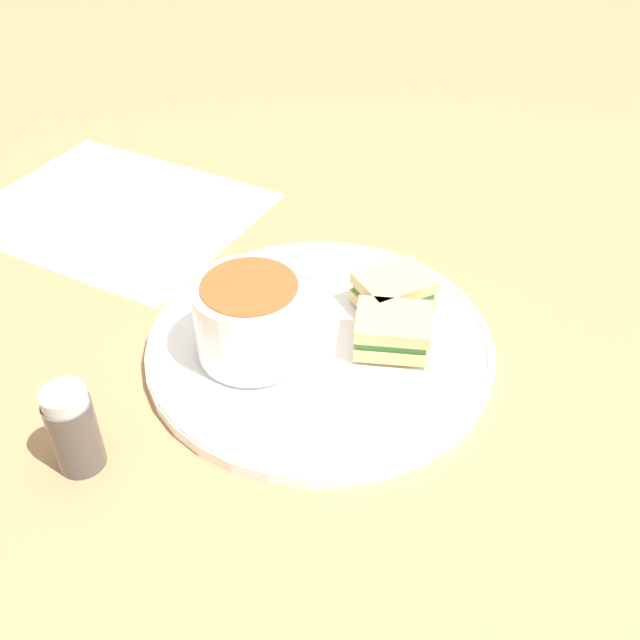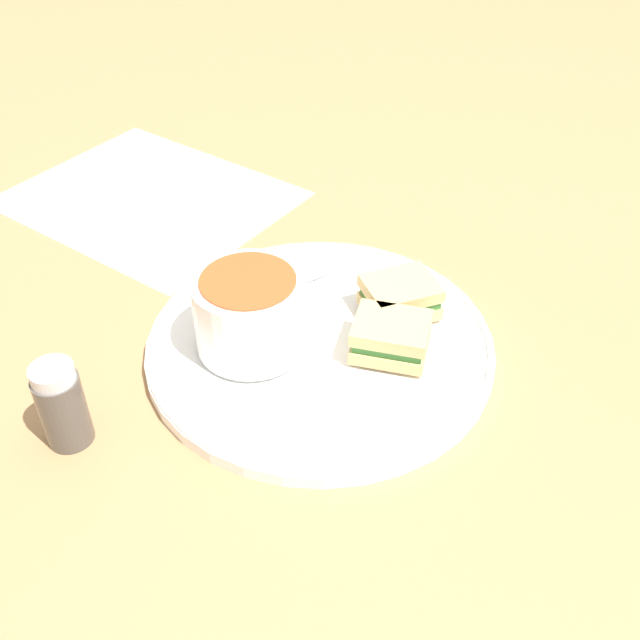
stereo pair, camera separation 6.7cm
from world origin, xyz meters
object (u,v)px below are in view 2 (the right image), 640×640
at_px(spoon, 251,300).
at_px(salt_shaker, 62,405).
at_px(sandwich_half_near, 391,337).
at_px(sandwich_half_far, 400,297).
at_px(soup_bowl, 250,312).

bearing_deg(spoon, salt_shaker, 14.23).
height_order(spoon, salt_shaker, salt_shaker).
height_order(sandwich_half_near, sandwich_half_far, same).
distance_m(soup_bowl, salt_shaker, 0.17).
xyz_separation_m(spoon, sandwich_half_far, (-0.01, 0.14, 0.01)).
xyz_separation_m(spoon, salt_shaker, (0.18, -0.11, 0.02)).
bearing_deg(sandwich_half_far, sandwich_half_near, -2.09).
xyz_separation_m(soup_bowl, spoon, (-0.06, -0.02, -0.03)).
bearing_deg(sandwich_half_far, soup_bowl, -60.31).
height_order(soup_bowl, sandwich_half_near, soup_bowl).
height_order(sandwich_half_near, salt_shaker, salt_shaker).
xyz_separation_m(soup_bowl, sandwich_half_near, (-0.01, 0.12, -0.02)).
bearing_deg(salt_shaker, sandwich_half_near, 118.75).
bearing_deg(sandwich_half_near, salt_shaker, -61.25).
bearing_deg(salt_shaker, sandwich_half_far, 127.98).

